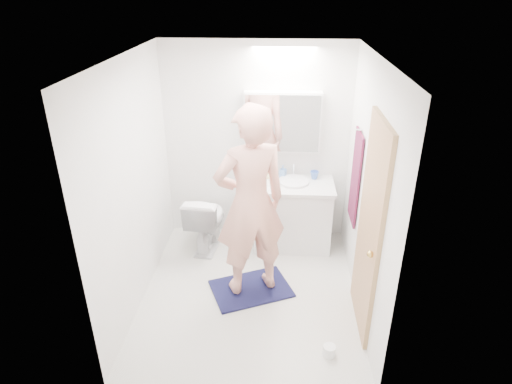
# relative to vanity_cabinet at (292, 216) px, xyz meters

# --- Properties ---
(floor) EXTENTS (2.50, 2.50, 0.00)m
(floor) POSITION_rel_vanity_cabinet_xyz_m (-0.45, -0.96, -0.39)
(floor) COLOR silver
(floor) RESTS_ON ground
(ceiling) EXTENTS (2.50, 2.50, 0.00)m
(ceiling) POSITION_rel_vanity_cabinet_xyz_m (-0.45, -0.96, 2.01)
(ceiling) COLOR white
(ceiling) RESTS_ON floor
(wall_back) EXTENTS (2.50, 0.00, 2.50)m
(wall_back) POSITION_rel_vanity_cabinet_xyz_m (-0.45, 0.29, 0.81)
(wall_back) COLOR white
(wall_back) RESTS_ON floor
(wall_front) EXTENTS (2.50, 0.00, 2.50)m
(wall_front) POSITION_rel_vanity_cabinet_xyz_m (-0.45, -2.21, 0.81)
(wall_front) COLOR white
(wall_front) RESTS_ON floor
(wall_left) EXTENTS (0.00, 2.50, 2.50)m
(wall_left) POSITION_rel_vanity_cabinet_xyz_m (-1.55, -0.96, 0.81)
(wall_left) COLOR white
(wall_left) RESTS_ON floor
(wall_right) EXTENTS (0.00, 2.50, 2.50)m
(wall_right) POSITION_rel_vanity_cabinet_xyz_m (0.65, -0.96, 0.81)
(wall_right) COLOR white
(wall_right) RESTS_ON floor
(vanity_cabinet) EXTENTS (0.90, 0.55, 0.78)m
(vanity_cabinet) POSITION_rel_vanity_cabinet_xyz_m (0.00, 0.00, 0.00)
(vanity_cabinet) COLOR silver
(vanity_cabinet) RESTS_ON floor
(countertop) EXTENTS (0.95, 0.58, 0.04)m
(countertop) POSITION_rel_vanity_cabinet_xyz_m (0.00, -0.00, 0.41)
(countertop) COLOR white
(countertop) RESTS_ON vanity_cabinet
(sink_basin) EXTENTS (0.36, 0.36, 0.03)m
(sink_basin) POSITION_rel_vanity_cabinet_xyz_m (0.00, 0.03, 0.45)
(sink_basin) COLOR silver
(sink_basin) RESTS_ON countertop
(faucet) EXTENTS (0.02, 0.02, 0.16)m
(faucet) POSITION_rel_vanity_cabinet_xyz_m (0.00, 0.22, 0.51)
(faucet) COLOR silver
(faucet) RESTS_ON countertop
(medicine_cabinet) EXTENTS (0.88, 0.14, 0.70)m
(medicine_cabinet) POSITION_rel_vanity_cabinet_xyz_m (-0.15, 0.21, 1.11)
(medicine_cabinet) COLOR white
(medicine_cabinet) RESTS_ON wall_back
(mirror_panel) EXTENTS (0.84, 0.01, 0.66)m
(mirror_panel) POSITION_rel_vanity_cabinet_xyz_m (-0.15, 0.13, 1.11)
(mirror_panel) COLOR silver
(mirror_panel) RESTS_ON medicine_cabinet
(toilet) EXTENTS (0.47, 0.74, 0.72)m
(toilet) POSITION_rel_vanity_cabinet_xyz_m (-1.03, -0.11, -0.03)
(toilet) COLOR white
(toilet) RESTS_ON floor
(bath_rug) EXTENTS (0.95, 0.82, 0.02)m
(bath_rug) POSITION_rel_vanity_cabinet_xyz_m (-0.44, -0.94, -0.38)
(bath_rug) COLOR #191542
(bath_rug) RESTS_ON floor
(person) EXTENTS (0.85, 0.72, 1.97)m
(person) POSITION_rel_vanity_cabinet_xyz_m (-0.44, -0.94, 0.64)
(person) COLOR #E49B88
(person) RESTS_ON bath_rug
(door) EXTENTS (0.04, 0.80, 2.00)m
(door) POSITION_rel_vanity_cabinet_xyz_m (0.63, -1.31, 0.61)
(door) COLOR tan
(door) RESTS_ON wall_right
(door_knob) EXTENTS (0.06, 0.06, 0.06)m
(door_knob) POSITION_rel_vanity_cabinet_xyz_m (0.59, -1.61, 0.56)
(door_knob) COLOR gold
(door_knob) RESTS_ON door
(towel) EXTENTS (0.02, 0.42, 1.00)m
(towel) POSITION_rel_vanity_cabinet_xyz_m (0.63, -0.41, 0.71)
(towel) COLOR #121034
(towel) RESTS_ON wall_right
(towel_hook) EXTENTS (0.07, 0.02, 0.02)m
(towel_hook) POSITION_rel_vanity_cabinet_xyz_m (0.61, -0.41, 1.23)
(towel_hook) COLOR silver
(towel_hook) RESTS_ON wall_right
(soap_bottle_a) EXTENTS (0.10, 0.10, 0.21)m
(soap_bottle_a) POSITION_rel_vanity_cabinet_xyz_m (-0.31, 0.15, 0.54)
(soap_bottle_a) COLOR beige
(soap_bottle_a) RESTS_ON countertop
(soap_bottle_b) EXTENTS (0.09, 0.09, 0.16)m
(soap_bottle_b) POSITION_rel_vanity_cabinet_xyz_m (-0.13, 0.18, 0.51)
(soap_bottle_b) COLOR #6392D4
(soap_bottle_b) RESTS_ON countertop
(toothbrush_cup) EXTENTS (0.13, 0.13, 0.10)m
(toothbrush_cup) POSITION_rel_vanity_cabinet_xyz_m (0.25, 0.16, 0.48)
(toothbrush_cup) COLOR #4671D3
(toothbrush_cup) RESTS_ON countertop
(toilet_paper_roll) EXTENTS (0.11, 0.11, 0.10)m
(toilet_paper_roll) POSITION_rel_vanity_cabinet_xyz_m (0.30, -1.79, -0.34)
(toilet_paper_roll) COLOR white
(toilet_paper_roll) RESTS_ON floor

